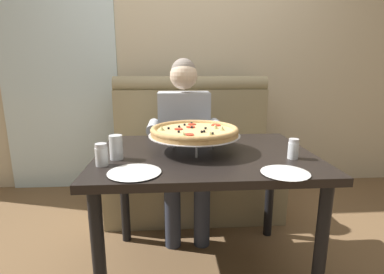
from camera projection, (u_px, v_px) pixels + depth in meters
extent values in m
plane|color=brown|center=(203.00, 270.00, 1.79)|extent=(16.00, 16.00, 0.00)
cube|color=beige|center=(189.00, 47.00, 2.90)|extent=(6.00, 0.12, 2.80)
cube|color=white|center=(56.00, 46.00, 2.75)|extent=(1.10, 0.02, 2.80)
cube|color=#998966|center=(194.00, 185.00, 2.49)|extent=(1.40, 0.60, 0.46)
cube|color=#998966|center=(191.00, 124.00, 2.77)|extent=(1.40, 0.18, 0.65)
cylinder|color=#998966|center=(191.00, 84.00, 2.68)|extent=(1.40, 0.14, 0.14)
cube|color=black|center=(205.00, 156.00, 1.62)|extent=(1.17, 0.87, 0.04)
cylinder|color=black|center=(99.00, 261.00, 1.32)|extent=(0.06, 0.06, 0.71)
cylinder|color=black|center=(320.00, 252.00, 1.39)|extent=(0.06, 0.06, 0.71)
cylinder|color=black|center=(124.00, 194.00, 2.03)|extent=(0.06, 0.06, 0.71)
cylinder|color=black|center=(270.00, 190.00, 2.10)|extent=(0.06, 0.06, 0.71)
cube|color=#2D3342|center=(185.00, 160.00, 2.17)|extent=(0.34, 0.40, 0.15)
cylinder|color=#2D3342|center=(173.00, 215.00, 1.99)|extent=(0.11, 0.11, 0.46)
cylinder|color=#2D3342|center=(202.00, 214.00, 2.01)|extent=(0.11, 0.11, 0.46)
cube|color=#B2B7C1|center=(184.00, 127.00, 2.34)|extent=(0.40, 0.22, 0.56)
cylinder|color=#B2B7C1|center=(153.00, 127.00, 2.10)|extent=(0.08, 0.28, 0.08)
cylinder|color=#B2B7C1|center=(217.00, 126.00, 2.13)|extent=(0.08, 0.28, 0.08)
sphere|color=beige|center=(184.00, 76.00, 2.23)|extent=(0.21, 0.21, 0.21)
sphere|color=gray|center=(184.00, 71.00, 2.23)|extent=(0.19, 0.19, 0.19)
cylinder|color=silver|center=(196.00, 149.00, 1.51)|extent=(0.01, 0.01, 0.09)
cylinder|color=silver|center=(174.00, 141.00, 1.70)|extent=(0.01, 0.01, 0.09)
cylinder|color=silver|center=(213.00, 140.00, 1.71)|extent=(0.01, 0.01, 0.09)
torus|color=silver|center=(194.00, 136.00, 1.63)|extent=(0.28, 0.28, 0.01)
cylinder|color=silver|center=(194.00, 135.00, 1.63)|extent=(0.51, 0.51, 0.00)
cylinder|color=tan|center=(194.00, 133.00, 1.63)|extent=(0.48, 0.48, 0.02)
torus|color=tan|center=(194.00, 130.00, 1.62)|extent=(0.49, 0.49, 0.03)
cylinder|color=#E5C17A|center=(194.00, 131.00, 1.62)|extent=(0.42, 0.42, 0.01)
cylinder|color=red|center=(189.00, 135.00, 1.49)|extent=(0.05, 0.05, 0.01)
cylinder|color=red|center=(192.00, 124.00, 1.77)|extent=(0.05, 0.05, 0.01)
cylinder|color=red|center=(216.00, 125.00, 1.74)|extent=(0.05, 0.05, 0.01)
cylinder|color=red|center=(191.00, 127.00, 1.68)|extent=(0.05, 0.05, 0.01)
cylinder|color=red|center=(179.00, 129.00, 1.63)|extent=(0.05, 0.05, 0.01)
sphere|color=black|center=(202.00, 132.00, 1.54)|extent=(0.01, 0.01, 0.01)
sphere|color=black|center=(204.00, 131.00, 1.56)|extent=(0.01, 0.01, 0.01)
sphere|color=black|center=(192.00, 127.00, 1.66)|extent=(0.01, 0.01, 0.01)
sphere|color=black|center=(192.00, 123.00, 1.78)|extent=(0.01, 0.01, 0.01)
sphere|color=black|center=(168.00, 128.00, 1.64)|extent=(0.01, 0.01, 0.01)
sphere|color=black|center=(179.00, 132.00, 1.55)|extent=(0.01, 0.01, 0.01)
sphere|color=black|center=(206.00, 128.00, 1.64)|extent=(0.01, 0.01, 0.01)
sphere|color=black|center=(179.00, 126.00, 1.68)|extent=(0.01, 0.01, 0.01)
sphere|color=black|center=(213.00, 133.00, 1.50)|extent=(0.01, 0.01, 0.01)
sphere|color=black|center=(185.00, 125.00, 1.74)|extent=(0.01, 0.01, 0.01)
cone|color=#CCC675|center=(161.00, 128.00, 1.60)|extent=(0.04, 0.04, 0.02)
cone|color=#CCC675|center=(210.00, 134.00, 1.47)|extent=(0.04, 0.04, 0.02)
cone|color=#CCC675|center=(184.00, 134.00, 1.45)|extent=(0.04, 0.04, 0.02)
cone|color=#CCC675|center=(215.00, 126.00, 1.65)|extent=(0.04, 0.04, 0.02)
cone|color=#CCC675|center=(222.00, 128.00, 1.61)|extent=(0.04, 0.04, 0.02)
cylinder|color=white|center=(102.00, 157.00, 1.39)|extent=(0.06, 0.06, 0.09)
cylinder|color=silver|center=(102.00, 161.00, 1.40)|extent=(0.05, 0.05, 0.04)
cylinder|color=silver|center=(101.00, 146.00, 1.38)|extent=(0.05, 0.05, 0.02)
cylinder|color=white|center=(293.00, 151.00, 1.50)|extent=(0.05, 0.05, 0.08)
cylinder|color=#A82D19|center=(293.00, 153.00, 1.50)|extent=(0.05, 0.05, 0.06)
cylinder|color=silver|center=(294.00, 141.00, 1.49)|extent=(0.05, 0.05, 0.02)
cylinder|color=white|center=(285.00, 173.00, 1.29)|extent=(0.15, 0.15, 0.01)
cone|color=white|center=(285.00, 171.00, 1.29)|extent=(0.21, 0.21, 0.01)
cylinder|color=white|center=(134.00, 173.00, 1.29)|extent=(0.17, 0.17, 0.01)
cone|color=white|center=(134.00, 171.00, 1.29)|extent=(0.24, 0.24, 0.01)
cylinder|color=silver|center=(116.00, 147.00, 1.48)|extent=(0.07, 0.07, 0.12)
cylinder|color=gold|center=(117.00, 154.00, 1.49)|extent=(0.06, 0.06, 0.05)
cylinder|color=black|center=(88.00, 150.00, 3.59)|extent=(0.02, 0.02, 0.44)
cylinder|color=black|center=(74.00, 147.00, 3.72)|extent=(0.02, 0.02, 0.44)
cylinder|color=black|center=(70.00, 156.00, 3.37)|extent=(0.02, 0.02, 0.44)
cylinder|color=black|center=(56.00, 152.00, 3.51)|extent=(0.02, 0.02, 0.44)
cylinder|color=black|center=(70.00, 133.00, 3.49)|extent=(0.40, 0.40, 0.02)
cube|color=black|center=(56.00, 118.00, 3.32)|extent=(0.28, 0.20, 0.42)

